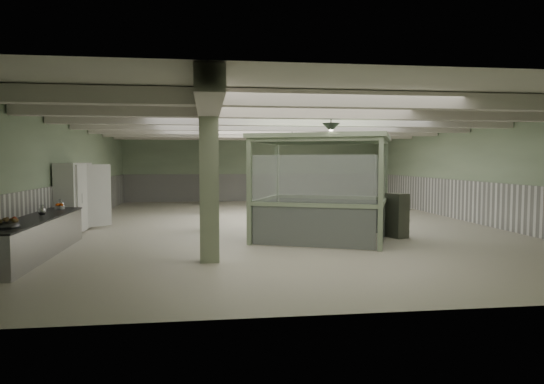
{
  "coord_description": "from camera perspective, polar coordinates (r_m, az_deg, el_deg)",
  "views": [
    {
      "loc": [
        -2.55,
        -16.72,
        2.24
      ],
      "look_at": [
        -0.62,
        -2.41,
        1.3
      ],
      "focal_mm": 32.0,
      "sensor_mm": 36.0,
      "label": 1
    }
  ],
  "objects": [
    {
      "name": "beam_b",
      "position": [
        12.05,
        4.63,
        9.33
      ],
      "size": [
        13.9,
        0.35,
        0.32
      ],
      "primitive_type": "cube",
      "color": "silver",
      "rests_on": "ceiling"
    },
    {
      "name": "filing_cabinet",
      "position": [
        14.55,
        14.49,
        -2.69
      ],
      "size": [
        0.6,
        0.7,
        1.29
      ],
      "primitive_type": "cube",
      "rotation": [
        0.0,
        0.0,
        0.35
      ],
      "color": "#4F5345",
      "rests_on": "floor"
    },
    {
      "name": "wainscot_left",
      "position": [
        17.36,
        -22.43,
        -1.48
      ],
      "size": [
        0.05,
        19.9,
        1.5
      ],
      "primitive_type": "cube",
      "color": "white",
      "rests_on": "floor"
    },
    {
      "name": "orange_bowl",
      "position": [
        14.48,
        -23.69,
        -1.71
      ],
      "size": [
        0.31,
        0.31,
        0.09
      ],
      "primitive_type": "cylinder",
      "rotation": [
        0.0,
        0.0,
        -0.21
      ],
      "color": "#B2B2B7",
      "rests_on": "prep_counter"
    },
    {
      "name": "walkin_cooler",
      "position": [
        16.3,
        -22.14,
        -0.68
      ],
      "size": [
        1.1,
        2.33,
        2.13
      ],
      "color": "silver",
      "rests_on": "floor"
    },
    {
      "name": "wall_front",
      "position": [
        7.2,
        13.08,
        0.14
      ],
      "size": [
        14.0,
        0.02,
        3.6
      ],
      "primitive_type": "cube",
      "color": "#A2BB95",
      "rests_on": "floor"
    },
    {
      "name": "beam_a",
      "position": [
        9.64,
        7.86,
        10.73
      ],
      "size": [
        13.9,
        0.35,
        0.32
      ],
      "primitive_type": "cube",
      "color": "silver",
      "rests_on": "ceiling"
    },
    {
      "name": "ceiling",
      "position": [
        16.97,
        0.99,
        8.32
      ],
      "size": [
        14.0,
        20.0,
        0.02
      ],
      "primitive_type": "cube",
      "color": "silver",
      "rests_on": "wall_back"
    },
    {
      "name": "pitcher_far",
      "position": [
        14.57,
        -23.58,
        -1.33
      ],
      "size": [
        0.21,
        0.23,
        0.27
      ],
      "primitive_type": null,
      "rotation": [
        0.0,
        0.0,
        -0.11
      ],
      "color": "#ADADB1",
      "rests_on": "prep_counter"
    },
    {
      "name": "girder",
      "position": [
        16.76,
        -7.56,
        7.59
      ],
      "size": [
        0.45,
        19.9,
        0.4
      ],
      "primitive_type": "cube",
      "color": "silver",
      "rests_on": "ceiling"
    },
    {
      "name": "pendant_back",
      "position": [
        22.45,
        0.13,
        5.79
      ],
      "size": [
        0.44,
        0.44,
        0.22
      ],
      "primitive_type": "cone",
      "rotation": [
        3.14,
        0.0,
        0.0
      ],
      "color": "#2D3C30",
      "rests_on": "ceiling"
    },
    {
      "name": "floor",
      "position": [
        17.06,
        0.98,
        -3.82
      ],
      "size": [
        20.0,
        20.0,
        0.0
      ],
      "primitive_type": "plane",
      "color": "beige",
      "rests_on": "ground"
    },
    {
      "name": "wall_back",
      "position": [
        26.85,
        -2.24,
        2.77
      ],
      "size": [
        14.0,
        0.02,
        3.6
      ],
      "primitive_type": "cube",
      "color": "#A2BB95",
      "rests_on": "floor"
    },
    {
      "name": "pendant_mid",
      "position": [
        17.51,
        2.37,
        6.37
      ],
      "size": [
        0.44,
        0.44,
        0.22
      ],
      "primitive_type": "cone",
      "rotation": [
        3.14,
        0.0,
        0.0
      ],
      "color": "#2D3C30",
      "rests_on": "ceiling"
    },
    {
      "name": "wall_right",
      "position": [
        19.26,
        22.05,
        2.14
      ],
      "size": [
        0.02,
        20.0,
        3.6
      ],
      "primitive_type": "cube",
      "color": "#A2BB95",
      "rests_on": "floor"
    },
    {
      "name": "pendant_front",
      "position": [
        12.14,
        6.95,
        7.53
      ],
      "size": [
        0.44,
        0.44,
        0.22
      ],
      "primitive_type": "cone",
      "rotation": [
        3.14,
        0.0,
        0.0
      ],
      "color": "#2D3C30",
      "rests_on": "ceiling"
    },
    {
      "name": "beam_e",
      "position": [
        19.43,
        -0.13,
        7.2
      ],
      "size": [
        13.9,
        0.35,
        0.32
      ],
      "primitive_type": "cube",
      "color": "silver",
      "rests_on": "ceiling"
    },
    {
      "name": "beam_c",
      "position": [
        14.5,
        2.5,
        8.39
      ],
      "size": [
        13.9,
        0.35,
        0.32
      ],
      "primitive_type": "cube",
      "color": "silver",
      "rests_on": "ceiling"
    },
    {
      "name": "pitcher_near",
      "position": [
        13.02,
        -25.44,
        -1.96
      ],
      "size": [
        0.22,
        0.24,
        0.26
      ],
      "primitive_type": null,
      "rotation": [
        0.0,
        0.0,
        0.25
      ],
      "color": "#ADADB1",
      "rests_on": "prep_counter"
    },
    {
      "name": "wainscot_back",
      "position": [
        26.86,
        -2.23,
        0.53
      ],
      "size": [
        13.9,
        0.05,
        1.5
      ],
      "primitive_type": "cube",
      "color": "white",
      "rests_on": "floor"
    },
    {
      "name": "wall_left",
      "position": [
        17.31,
        -22.6,
        1.98
      ],
      "size": [
        0.02,
        20.0,
        3.6
      ],
      "primitive_type": "cube",
      "color": "#A2BB95",
      "rests_on": "floor"
    },
    {
      "name": "column_d",
      "position": [
        24.73,
        -7.58,
        2.67
      ],
      "size": [
        0.42,
        0.42,
        3.6
      ],
      "primitive_type": "cube",
      "color": "#9DAB8A",
      "rests_on": "floor"
    },
    {
      "name": "beam_d",
      "position": [
        16.96,
        0.99,
        7.71
      ],
      "size": [
        13.9,
        0.35,
        0.32
      ],
      "primitive_type": "cube",
      "color": "silver",
      "rests_on": "ceiling"
    },
    {
      "name": "beam_g",
      "position": [
        24.38,
        -1.69,
        6.49
      ],
      "size": [
        13.9,
        0.35,
        0.32
      ],
      "primitive_type": "cube",
      "color": "silver",
      "rests_on": "ceiling"
    },
    {
      "name": "wainscot_right",
      "position": [
        19.3,
        21.91,
        -0.98
      ],
      "size": [
        0.05,
        19.9,
        1.5
      ],
      "primitive_type": "cube",
      "color": "white",
      "rests_on": "floor"
    },
    {
      "name": "column_b",
      "position": [
        15.73,
        -7.5,
        2.09
      ],
      "size": [
        0.42,
        0.42,
        3.6
      ],
      "primitive_type": "cube",
      "color": "#9DAB8A",
      "rests_on": "floor"
    },
    {
      "name": "guard_booth",
      "position": [
        13.75,
        5.9,
        2.5
      ],
      "size": [
        4.56,
        4.26,
        2.95
      ],
      "rotation": [
        0.0,
        0.0,
        -0.4
      ],
      "color": "gray",
      "rests_on": "floor"
    },
    {
      "name": "column_c",
      "position": [
        20.73,
        -7.56,
        2.47
      ],
      "size": [
        0.42,
        0.42,
        3.6
      ],
      "primitive_type": "cube",
      "color": "#9DAB8A",
      "rests_on": "floor"
    },
    {
      "name": "column_a",
      "position": [
        10.73,
        -7.41,
        1.35
      ],
      "size": [
        0.42,
        0.42,
        3.6
      ],
      "primitive_type": "cube",
      "color": "#9DAB8A",
      "rests_on": "floor"
    },
    {
      "name": "prep_counter",
      "position": [
        12.61,
        -26.14,
        -4.77
      ],
      "size": [
        0.89,
        5.12,
        0.91
      ],
      "color": "#ADADB1",
      "rests_on": "floor"
    },
    {
      "name": "beam_f",
      "position": [
        21.9,
        -1.0,
        6.81
      ],
      "size": [
        13.9,
        0.35,
        0.32
      ],
      "primitive_type": "cube",
      "color": "silver",
      "rests_on": "ceiling"
    },
    {
      "name": "veg_colander",
      "position": [
        10.93,
        -28.62,
        -3.24
      ],
      "size": [
        0.52,
        0.52,
        0.2
      ],
      "primitive_type": null,
      "rotation": [
        0.0,
        0.0,
        -0.18
      ],
      "color": "#3E3E43",
      "rests_on": "prep_counter"
    }
  ]
}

